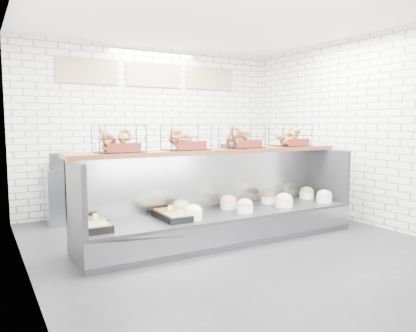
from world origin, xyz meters
TOP-DOWN VIEW (x-y plane):
  - ground at (0.00, 0.00)m, footprint 5.50×5.50m
  - room_shell at (0.00, 0.60)m, footprint 5.02×5.51m
  - display_case at (0.01, 0.34)m, footprint 4.00×0.90m
  - bagel_shelf at (0.00, 0.52)m, footprint 4.10×0.50m
  - prep_counter at (-0.01, 2.43)m, footprint 4.00×0.60m

SIDE VIEW (x-z plane):
  - ground at x=0.00m, z-range 0.00..0.00m
  - display_case at x=0.01m, z-range -0.27..0.93m
  - prep_counter at x=-0.01m, z-range -0.13..1.07m
  - bagel_shelf at x=0.00m, z-range 1.18..1.58m
  - room_shell at x=0.00m, z-range 0.55..3.56m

